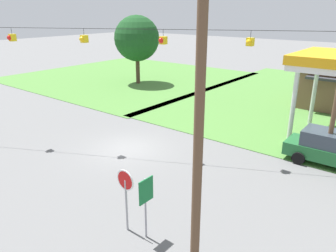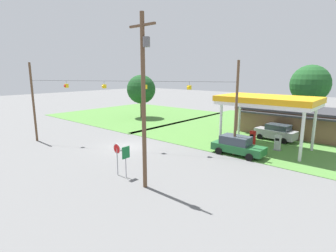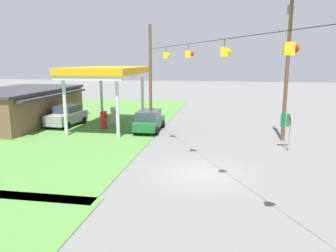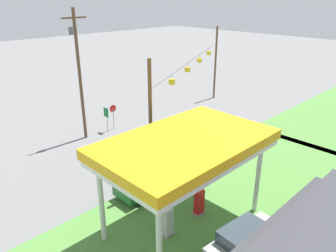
{
  "view_description": "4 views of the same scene",
  "coord_description": "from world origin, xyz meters",
  "px_view_note": "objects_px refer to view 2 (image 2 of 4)",
  "views": [
    {
      "loc": [
        13.08,
        -12.59,
        7.85
      ],
      "look_at": [
        2.08,
        1.26,
        1.55
      ],
      "focal_mm": 35.0,
      "sensor_mm": 36.0,
      "label": 1
    },
    {
      "loc": [
        20.77,
        -17.25,
        7.73
      ],
      "look_at": [
        2.13,
        4.29,
        1.9
      ],
      "focal_mm": 28.0,
      "sensor_mm": 36.0,
      "label": 2
    },
    {
      "loc": [
        -16.82,
        -1.07,
        5.98
      ],
      "look_at": [
        3.65,
        2.46,
        1.81
      ],
      "focal_mm": 35.0,
      "sensor_mm": 36.0,
      "label": 3
    },
    {
      "loc": [
        22.65,
        19.51,
        12.32
      ],
      "look_at": [
        4.8,
        1.48,
        2.08
      ],
      "focal_mm": 35.0,
      "sensor_mm": 36.0,
      "label": 4
    }
  ],
  "objects_px": {
    "gas_station_canopy": "(268,101)",
    "fuel_pump_near": "(252,139)",
    "stop_sign_roadside": "(117,152)",
    "car_at_pumps_front": "(237,145)",
    "tree_west_verge": "(141,89)",
    "gas_station_store": "(294,121)",
    "fuel_pump_far": "(278,143)",
    "car_at_pumps_rear": "(276,132)",
    "route_sign": "(126,156)",
    "tree_behind_station": "(310,84)",
    "utility_pole_main": "(144,95)"
  },
  "relations": [
    {
      "from": "car_at_pumps_rear",
      "to": "stop_sign_roadside",
      "type": "relative_size",
      "value": 1.86
    },
    {
      "from": "gas_station_canopy",
      "to": "route_sign",
      "type": "xyz_separation_m",
      "value": [
        -4.84,
        -14.51,
        -3.16
      ]
    },
    {
      "from": "gas_station_canopy",
      "to": "fuel_pump_near",
      "type": "height_order",
      "value": "gas_station_canopy"
    },
    {
      "from": "car_at_pumps_front",
      "to": "utility_pole_main",
      "type": "xyz_separation_m",
      "value": [
        -1.47,
        -10.74,
        5.37
      ]
    },
    {
      "from": "gas_station_store",
      "to": "tree_behind_station",
      "type": "xyz_separation_m",
      "value": [
        -0.35,
        7.68,
        4.38
      ]
    },
    {
      "from": "fuel_pump_far",
      "to": "tree_west_verge",
      "type": "bearing_deg",
      "value": 169.4
    },
    {
      "from": "stop_sign_roadside",
      "to": "gas_station_store",
      "type": "bearing_deg",
      "value": -104.22
    },
    {
      "from": "fuel_pump_near",
      "to": "route_sign",
      "type": "xyz_separation_m",
      "value": [
        -3.53,
        -14.51,
        0.93
      ]
    },
    {
      "from": "stop_sign_roadside",
      "to": "utility_pole_main",
      "type": "distance_m",
      "value": 5.49
    },
    {
      "from": "gas_station_store",
      "to": "utility_pole_main",
      "type": "xyz_separation_m",
      "value": [
        -2.86,
        -23.81,
        4.65
      ]
    },
    {
      "from": "gas_station_canopy",
      "to": "stop_sign_roadside",
      "type": "relative_size",
      "value": 3.74
    },
    {
      "from": "route_sign",
      "to": "car_at_pumps_rear",
      "type": "bearing_deg",
      "value": 75.96
    },
    {
      "from": "tree_behind_station",
      "to": "car_at_pumps_front",
      "type": "bearing_deg",
      "value": -92.89
    },
    {
      "from": "gas_station_store",
      "to": "car_at_pumps_rear",
      "type": "bearing_deg",
      "value": -95.71
    },
    {
      "from": "gas_station_canopy",
      "to": "fuel_pump_far",
      "type": "distance_m",
      "value": 4.3
    },
    {
      "from": "utility_pole_main",
      "to": "car_at_pumps_rear",
      "type": "bearing_deg",
      "value": 82.84
    },
    {
      "from": "car_at_pumps_front",
      "to": "tree_west_verge",
      "type": "xyz_separation_m",
      "value": [
        -22.24,
        8.61,
        3.97
      ]
    },
    {
      "from": "gas_station_store",
      "to": "utility_pole_main",
      "type": "distance_m",
      "value": 24.42
    },
    {
      "from": "fuel_pump_far",
      "to": "car_at_pumps_front",
      "type": "height_order",
      "value": "car_at_pumps_front"
    },
    {
      "from": "fuel_pump_far",
      "to": "car_at_pumps_front",
      "type": "xyz_separation_m",
      "value": [
        -2.41,
        -4.0,
        0.15
      ]
    },
    {
      "from": "gas_station_canopy",
      "to": "gas_station_store",
      "type": "bearing_deg",
      "value": 88.14
    },
    {
      "from": "gas_station_canopy",
      "to": "tree_behind_station",
      "type": "bearing_deg",
      "value": 90.18
    },
    {
      "from": "gas_station_store",
      "to": "car_at_pumps_rear",
      "type": "relative_size",
      "value": 2.84
    },
    {
      "from": "car_at_pumps_front",
      "to": "utility_pole_main",
      "type": "height_order",
      "value": "utility_pole_main"
    },
    {
      "from": "gas_station_canopy",
      "to": "car_at_pumps_front",
      "type": "relative_size",
      "value": 1.9
    },
    {
      "from": "car_at_pumps_front",
      "to": "route_sign",
      "type": "xyz_separation_m",
      "value": [
        -3.74,
        -10.51,
        0.78
      ]
    },
    {
      "from": "fuel_pump_near",
      "to": "tree_west_verge",
      "type": "relative_size",
      "value": 0.22
    },
    {
      "from": "tree_west_verge",
      "to": "gas_station_store",
      "type": "bearing_deg",
      "value": 10.68
    },
    {
      "from": "gas_station_store",
      "to": "fuel_pump_near",
      "type": "distance_m",
      "value": 9.25
    },
    {
      "from": "gas_station_canopy",
      "to": "fuel_pump_far",
      "type": "height_order",
      "value": "gas_station_canopy"
    },
    {
      "from": "fuel_pump_near",
      "to": "tree_behind_station",
      "type": "bearing_deg",
      "value": 85.7
    },
    {
      "from": "car_at_pumps_rear",
      "to": "stop_sign_roadside",
      "type": "distance_m",
      "value": 19.45
    },
    {
      "from": "fuel_pump_near",
      "to": "tree_behind_station",
      "type": "distance_m",
      "value": 17.6
    },
    {
      "from": "car_at_pumps_rear",
      "to": "utility_pole_main",
      "type": "bearing_deg",
      "value": 88.48
    },
    {
      "from": "fuel_pump_near",
      "to": "tree_behind_station",
      "type": "xyz_separation_m",
      "value": [
        1.26,
        16.75,
        5.26
      ]
    },
    {
      "from": "gas_station_canopy",
      "to": "fuel_pump_near",
      "type": "bearing_deg",
      "value": -179.93
    },
    {
      "from": "fuel_pump_near",
      "to": "fuel_pump_far",
      "type": "relative_size",
      "value": 1.0
    },
    {
      "from": "stop_sign_roadside",
      "to": "tree_west_verge",
      "type": "height_order",
      "value": "tree_west_verge"
    },
    {
      "from": "fuel_pump_near",
      "to": "car_at_pumps_front",
      "type": "bearing_deg",
      "value": -86.98
    },
    {
      "from": "gas_station_store",
      "to": "car_at_pumps_front",
      "type": "distance_m",
      "value": 13.16
    },
    {
      "from": "fuel_pump_near",
      "to": "stop_sign_roadside",
      "type": "relative_size",
      "value": 0.66
    },
    {
      "from": "fuel_pump_far",
      "to": "car_at_pumps_front",
      "type": "bearing_deg",
      "value": -121.05
    },
    {
      "from": "car_at_pumps_rear",
      "to": "tree_behind_station",
      "type": "xyz_separation_m",
      "value": [
        0.16,
        12.75,
        5.06
      ]
    },
    {
      "from": "gas_station_store",
      "to": "tree_west_verge",
      "type": "distance_m",
      "value": 24.26
    },
    {
      "from": "stop_sign_roadside",
      "to": "utility_pole_main",
      "type": "xyz_separation_m",
      "value": [
        3.14,
        -0.11,
        4.5
      ]
    },
    {
      "from": "fuel_pump_far",
      "to": "utility_pole_main",
      "type": "bearing_deg",
      "value": -104.74
    },
    {
      "from": "fuel_pump_near",
      "to": "fuel_pump_far",
      "type": "distance_m",
      "value": 2.62
    },
    {
      "from": "gas_station_canopy",
      "to": "car_at_pumps_rear",
      "type": "bearing_deg",
      "value": 93.04
    },
    {
      "from": "gas_station_canopy",
      "to": "stop_sign_roadside",
      "type": "distance_m",
      "value": 16.01
    },
    {
      "from": "gas_station_store",
      "to": "fuel_pump_far",
      "type": "relative_size",
      "value": 8.02
    }
  ]
}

